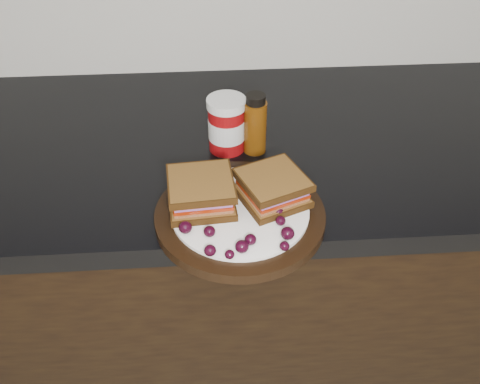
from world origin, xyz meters
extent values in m
cube|color=black|center=(0.00, 1.70, 0.43)|extent=(3.96, 0.58, 0.86)
cube|color=black|center=(0.00, 1.70, 0.88)|extent=(3.98, 0.60, 0.04)
cylinder|color=black|center=(0.18, 1.46, 0.91)|extent=(0.28, 0.28, 0.02)
ellipsoid|color=black|center=(0.09, 1.41, 0.93)|extent=(0.02, 0.02, 0.02)
ellipsoid|color=black|center=(0.13, 1.40, 0.93)|extent=(0.02, 0.02, 0.02)
ellipsoid|color=black|center=(0.13, 1.36, 0.93)|extent=(0.02, 0.02, 0.02)
ellipsoid|color=black|center=(0.16, 1.35, 0.93)|extent=(0.02, 0.02, 0.01)
ellipsoid|color=black|center=(0.18, 1.36, 0.93)|extent=(0.02, 0.02, 0.02)
ellipsoid|color=black|center=(0.19, 1.38, 0.93)|extent=(0.02, 0.02, 0.02)
ellipsoid|color=black|center=(0.24, 1.36, 0.93)|extent=(0.02, 0.02, 0.01)
ellipsoid|color=black|center=(0.25, 1.39, 0.93)|extent=(0.02, 0.02, 0.02)
ellipsoid|color=black|center=(0.24, 1.42, 0.93)|extent=(0.02, 0.02, 0.02)
ellipsoid|color=black|center=(0.24, 1.44, 0.93)|extent=(0.02, 0.02, 0.02)
ellipsoid|color=black|center=(0.26, 1.48, 0.93)|extent=(0.02, 0.02, 0.02)
ellipsoid|color=black|center=(0.23, 1.49, 0.93)|extent=(0.02, 0.02, 0.02)
ellipsoid|color=black|center=(0.24, 1.50, 0.93)|extent=(0.02, 0.02, 0.02)
ellipsoid|color=black|center=(0.11, 1.51, 0.93)|extent=(0.02, 0.02, 0.02)
ellipsoid|color=black|center=(0.11, 1.47, 0.93)|extent=(0.02, 0.02, 0.02)
ellipsoid|color=black|center=(0.12, 1.46, 0.93)|extent=(0.02, 0.02, 0.02)
ellipsoid|color=black|center=(0.13, 1.50, 0.93)|extent=(0.02, 0.02, 0.01)
ellipsoid|color=black|center=(0.11, 1.49, 0.93)|extent=(0.02, 0.02, 0.02)
ellipsoid|color=black|center=(0.08, 1.47, 0.93)|extent=(0.02, 0.02, 0.02)
cylinder|color=maroon|center=(0.17, 1.67, 0.95)|extent=(0.08, 0.08, 0.11)
cylinder|color=#532B08|center=(0.22, 1.66, 0.96)|extent=(0.06, 0.06, 0.12)
camera|label=1|loc=(0.14, 0.81, 1.50)|focal=40.00mm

